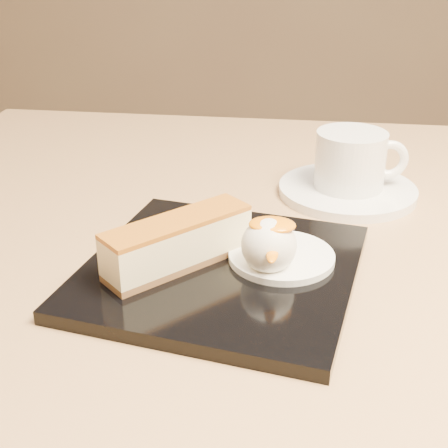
# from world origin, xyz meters

# --- Properties ---
(table) EXTENTS (0.80, 0.80, 0.72)m
(table) POSITION_xyz_m (0.00, 0.00, 0.56)
(table) COLOR black
(table) RESTS_ON ground
(dessert_plate) EXTENTS (0.26, 0.26, 0.01)m
(dessert_plate) POSITION_xyz_m (0.01, -0.07, 0.73)
(dessert_plate) COLOR black
(dessert_plate) RESTS_ON table
(cheesecake) EXTENTS (0.11, 0.12, 0.04)m
(cheesecake) POSITION_xyz_m (-0.02, -0.08, 0.75)
(cheesecake) COLOR brown
(cheesecake) RESTS_ON dessert_plate
(cream_smear) EXTENTS (0.09, 0.09, 0.01)m
(cream_smear) POSITION_xyz_m (0.06, -0.06, 0.73)
(cream_smear) COLOR white
(cream_smear) RESTS_ON dessert_plate
(ice_cream_scoop) EXTENTS (0.05, 0.05, 0.05)m
(ice_cream_scoop) POSITION_xyz_m (0.05, -0.08, 0.76)
(ice_cream_scoop) COLOR white
(ice_cream_scoop) RESTS_ON cream_smear
(mango_sauce) EXTENTS (0.04, 0.03, 0.01)m
(mango_sauce) POSITION_xyz_m (0.06, -0.08, 0.77)
(mango_sauce) COLOR orange
(mango_sauce) RESTS_ON ice_cream_scoop
(mint_sprig) EXTENTS (0.03, 0.02, 0.00)m
(mint_sprig) POSITION_xyz_m (0.04, -0.03, 0.74)
(mint_sprig) COLOR green
(mint_sprig) RESTS_ON cream_smear
(saucer) EXTENTS (0.15, 0.15, 0.01)m
(saucer) POSITION_xyz_m (0.13, 0.12, 0.72)
(saucer) COLOR white
(saucer) RESTS_ON table
(coffee_cup) EXTENTS (0.10, 0.08, 0.06)m
(coffee_cup) POSITION_xyz_m (0.13, 0.12, 0.76)
(coffee_cup) COLOR white
(coffee_cup) RESTS_ON saucer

